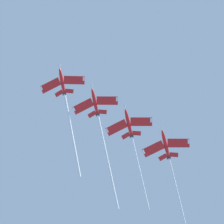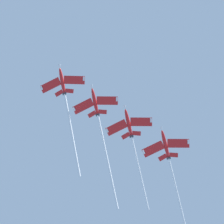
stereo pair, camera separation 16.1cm
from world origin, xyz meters
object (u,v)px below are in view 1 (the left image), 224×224
Objects in this scene: jet_lead at (66,103)px; jet_second at (100,127)px; jet_fourth at (170,163)px; jet_third at (131,135)px.

jet_lead is 17.92m from jet_second.
jet_third is at bearing -42.27° from jet_fourth.
jet_third is (-6.03, 11.92, -2.72)m from jet_second.
jet_second is at bearing 136.27° from jet_lead.
jet_third is 19.62m from jet_fourth.
jet_lead is 0.92× the size of jet_second.
jet_lead is 0.93× the size of jet_fourth.
jet_second is 1.21× the size of jet_third.
jet_second is 32.73m from jet_fourth.
jet_fourth is (-32.49, 36.57, -12.80)m from jet_lead.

